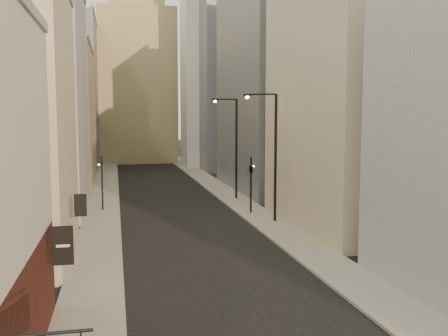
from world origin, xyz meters
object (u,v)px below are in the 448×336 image
clock_tower (137,68)px  white_tower (207,56)px  streetlamp_far (234,142)px  streetlamp_mid (272,149)px  traffic_light_right (251,171)px  traffic_light_left (102,173)px

clock_tower → white_tower: size_ratio=1.08×
clock_tower → streetlamp_far: 50.24m
streetlamp_far → streetlamp_mid: bearing=-94.4°
clock_tower → white_tower: (11.00, -14.00, 0.97)m
clock_tower → streetlamp_far: size_ratio=4.37×
traffic_light_right → clock_tower: bearing=-57.9°
white_tower → streetlamp_far: white_tower is taller
traffic_light_right → streetlamp_mid: bearing=126.4°
streetlamp_mid → traffic_light_left: (-13.38, 7.71, -2.43)m
clock_tower → traffic_light_right: 58.07m
streetlamp_mid → streetlamp_far: size_ratio=1.00×
white_tower → traffic_light_right: 44.65m
clock_tower → streetlamp_mid: 61.19m
streetlamp_mid → streetlamp_far: (-0.43, 11.26, -0.01)m
streetlamp_far → traffic_light_left: streetlamp_far is taller
traffic_light_left → traffic_light_right: 13.30m
streetlamp_mid → traffic_light_left: size_ratio=2.06×
streetlamp_far → traffic_light_right: bearing=-98.9°
white_tower → streetlamp_mid: 47.38m
white_tower → traffic_light_left: size_ratio=8.30×
traffic_light_left → streetlamp_mid: bearing=165.6°
clock_tower → streetlamp_mid: bearing=-82.5°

